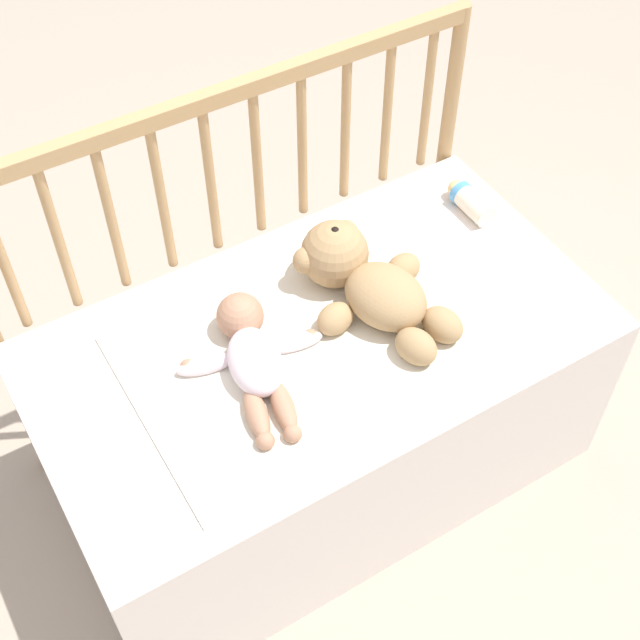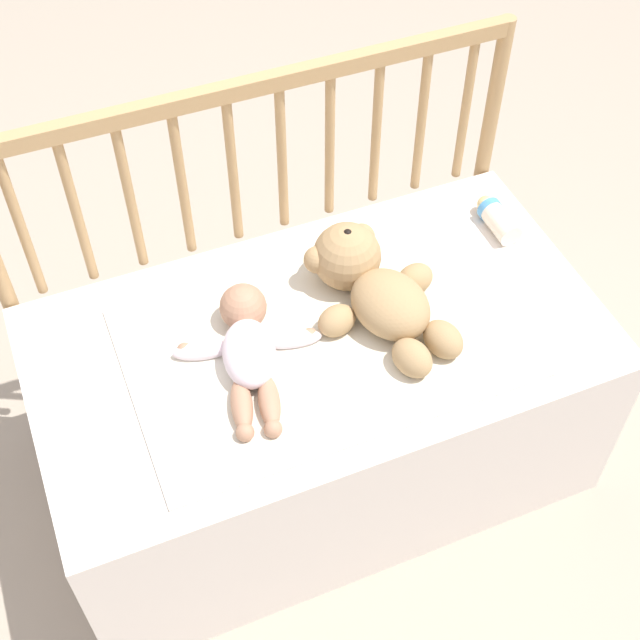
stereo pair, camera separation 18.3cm
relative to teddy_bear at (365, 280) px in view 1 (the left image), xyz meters
name	(u,v)px [view 1 (the left image)]	position (x,y,z in m)	size (l,w,h in m)	color
ground_plane	(319,460)	(-0.14, -0.04, -0.56)	(12.00, 12.00, 0.00)	tan
crib_mattress	(319,404)	(-0.14, -0.04, -0.31)	(1.21, 0.66, 0.50)	white
crib_rail	(236,190)	(-0.14, 0.32, 0.08)	(1.21, 0.04, 0.91)	tan
blanket	(325,341)	(-0.13, -0.06, -0.06)	(0.81, 0.52, 0.01)	silver
teddy_bear	(365,280)	(0.00, 0.00, 0.00)	(0.30, 0.41, 0.15)	tan
baby	(253,356)	(-0.30, -0.04, -0.02)	(0.31, 0.36, 0.10)	white
baby_bottle	(469,201)	(0.37, 0.11, -0.03)	(0.06, 0.14, 0.06)	#F4E5CC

